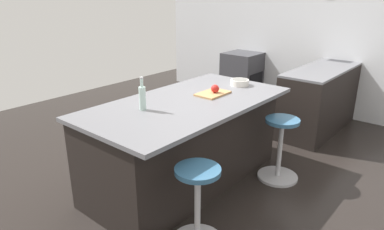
{
  "coord_description": "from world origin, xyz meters",
  "views": [
    {
      "loc": [
        2.86,
        2.32,
        1.98
      ],
      "look_at": [
        0.34,
        0.18,
        0.78
      ],
      "focal_mm": 32.71,
      "sensor_mm": 36.0,
      "label": 1
    }
  ],
  "objects_px": {
    "stool_by_window": "(280,151)",
    "water_bottle": "(142,97)",
    "fruit_bowl": "(240,82)",
    "kitchen_island": "(185,141)",
    "oven_range": "(242,77)",
    "stool_middle": "(197,210)",
    "apple_red": "(215,89)",
    "cutting_board": "(213,94)"
  },
  "relations": [
    {
      "from": "stool_by_window",
      "to": "water_bottle",
      "type": "relative_size",
      "value": 2.24
    },
    {
      "from": "water_bottle",
      "to": "fruit_bowl",
      "type": "xyz_separation_m",
      "value": [
        -1.32,
        0.2,
        -0.08
      ]
    },
    {
      "from": "kitchen_island",
      "to": "stool_by_window",
      "type": "distance_m",
      "value": 1.04
    },
    {
      "from": "oven_range",
      "to": "stool_by_window",
      "type": "distance_m",
      "value": 2.89
    },
    {
      "from": "kitchen_island",
      "to": "water_bottle",
      "type": "distance_m",
      "value": 0.76
    },
    {
      "from": "kitchen_island",
      "to": "stool_by_window",
      "type": "height_order",
      "value": "kitchen_island"
    },
    {
      "from": "kitchen_island",
      "to": "stool_middle",
      "type": "xyz_separation_m",
      "value": [
        0.7,
        0.75,
        -0.14
      ]
    },
    {
      "from": "oven_range",
      "to": "water_bottle",
      "type": "relative_size",
      "value": 2.86
    },
    {
      "from": "stool_middle",
      "to": "apple_red",
      "type": "bearing_deg",
      "value": -149.07
    },
    {
      "from": "stool_by_window",
      "to": "water_bottle",
      "type": "xyz_separation_m",
      "value": [
        1.18,
        -0.84,
        0.71
      ]
    },
    {
      "from": "oven_range",
      "to": "stool_by_window",
      "type": "height_order",
      "value": "oven_range"
    },
    {
      "from": "water_bottle",
      "to": "cutting_board",
      "type": "bearing_deg",
      "value": 166.99
    },
    {
      "from": "cutting_board",
      "to": "oven_range",
      "type": "bearing_deg",
      "value": -154.07
    },
    {
      "from": "oven_range",
      "to": "fruit_bowl",
      "type": "distance_m",
      "value": 2.45
    },
    {
      "from": "apple_red",
      "to": "stool_middle",
      "type": "bearing_deg",
      "value": 30.93
    },
    {
      "from": "kitchen_island",
      "to": "stool_by_window",
      "type": "bearing_deg",
      "value": 133.13
    },
    {
      "from": "fruit_bowl",
      "to": "cutting_board",
      "type": "bearing_deg",
      "value": -1.65
    },
    {
      "from": "stool_by_window",
      "to": "fruit_bowl",
      "type": "bearing_deg",
      "value": -102.37
    },
    {
      "from": "stool_by_window",
      "to": "cutting_board",
      "type": "bearing_deg",
      "value": -61.27
    },
    {
      "from": "oven_range",
      "to": "water_bottle",
      "type": "bearing_deg",
      "value": 17.26
    },
    {
      "from": "apple_red",
      "to": "water_bottle",
      "type": "bearing_deg",
      "value": -13.93
    },
    {
      "from": "kitchen_island",
      "to": "water_bottle",
      "type": "relative_size",
      "value": 7.11
    },
    {
      "from": "stool_middle",
      "to": "cutting_board",
      "type": "distance_m",
      "value": 1.37
    },
    {
      "from": "stool_middle",
      "to": "water_bottle",
      "type": "distance_m",
      "value": 1.13
    },
    {
      "from": "water_bottle",
      "to": "stool_by_window",
      "type": "bearing_deg",
      "value": 144.47
    },
    {
      "from": "apple_red",
      "to": "fruit_bowl",
      "type": "relative_size",
      "value": 0.41
    },
    {
      "from": "stool_middle",
      "to": "cutting_board",
      "type": "xyz_separation_m",
      "value": [
        -1.05,
        -0.65,
        0.6
      ]
    },
    {
      "from": "stool_middle",
      "to": "oven_range",
      "type": "bearing_deg",
      "value": -152.23
    },
    {
      "from": "kitchen_island",
      "to": "stool_by_window",
      "type": "relative_size",
      "value": 3.17
    },
    {
      "from": "apple_red",
      "to": "fruit_bowl",
      "type": "distance_m",
      "value": 0.48
    },
    {
      "from": "cutting_board",
      "to": "fruit_bowl",
      "type": "xyz_separation_m",
      "value": [
        -0.5,
        0.01,
        0.03
      ]
    },
    {
      "from": "kitchen_island",
      "to": "stool_by_window",
      "type": "xyz_separation_m",
      "value": [
        -0.7,
        0.75,
        -0.14
      ]
    },
    {
      "from": "oven_range",
      "to": "kitchen_island",
      "type": "height_order",
      "value": "kitchen_island"
    },
    {
      "from": "stool_middle",
      "to": "cutting_board",
      "type": "height_order",
      "value": "cutting_board"
    },
    {
      "from": "apple_red",
      "to": "stool_by_window",
      "type": "bearing_deg",
      "value": 118.37
    },
    {
      "from": "cutting_board",
      "to": "stool_middle",
      "type": "bearing_deg",
      "value": 31.99
    },
    {
      "from": "kitchen_island",
      "to": "fruit_bowl",
      "type": "xyz_separation_m",
      "value": [
        -0.84,
        0.11,
        0.5
      ]
    },
    {
      "from": "oven_range",
      "to": "stool_by_window",
      "type": "xyz_separation_m",
      "value": [
        2.18,
        1.89,
        -0.12
      ]
    },
    {
      "from": "cutting_board",
      "to": "apple_red",
      "type": "distance_m",
      "value": 0.06
    },
    {
      "from": "fruit_bowl",
      "to": "apple_red",
      "type": "bearing_deg",
      "value": 0.4
    },
    {
      "from": "kitchen_island",
      "to": "fruit_bowl",
      "type": "bearing_deg",
      "value": 172.54
    },
    {
      "from": "stool_middle",
      "to": "apple_red",
      "type": "distance_m",
      "value": 1.4
    }
  ]
}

